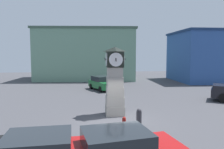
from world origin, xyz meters
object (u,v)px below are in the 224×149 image
object	(u,v)px
bollard_near_tower	(139,117)
clock_tower	(115,82)
bollard_mid_row	(124,124)
car_silver_hatch	(102,83)

from	to	relation	value
bollard_near_tower	clock_tower	bearing A→B (deg)	112.70
clock_tower	bollard_mid_row	xyz separation A→B (m)	(0.08, -3.36, -1.80)
bollard_near_tower	bollard_mid_row	xyz separation A→B (m)	(-0.99, -0.79, -0.11)
clock_tower	car_silver_hatch	xyz separation A→B (m)	(-0.20, 10.45, -1.42)
car_silver_hatch	clock_tower	bearing A→B (deg)	-88.91
clock_tower	car_silver_hatch	world-z (taller)	clock_tower
bollard_mid_row	car_silver_hatch	world-z (taller)	car_silver_hatch
clock_tower	bollard_mid_row	size ratio (longest dim) A/B	5.57
clock_tower	bollard_mid_row	world-z (taller)	clock_tower
car_silver_hatch	bollard_mid_row	bearing A→B (deg)	-88.83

